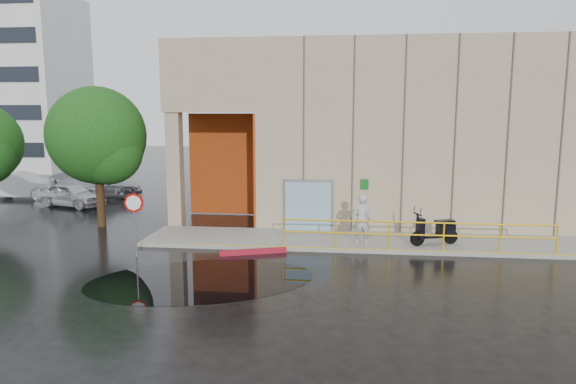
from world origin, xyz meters
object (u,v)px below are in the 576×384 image
person (361,220)px  car_b (22,186)px  red_curb (253,252)px  scooter (435,223)px  tree_near (100,139)px  car_a (71,194)px  car_c (98,187)px  stop_sign (134,210)px

person → car_b: bearing=-35.0°
red_curb → scooter: bearing=12.7°
person → tree_near: tree_near is taller
scooter → tree_near: (-13.84, 2.13, 2.86)m
car_a → car_c: 2.49m
tree_near → stop_sign: bearing=-53.1°
car_b → car_c: bearing=-89.2°
car_c → tree_near: size_ratio=0.83×
car_a → tree_near: tree_near is taller
stop_sign → person: bearing=27.0°
stop_sign → tree_near: (-3.31, 4.41, 2.18)m
red_curb → car_b: 18.67m
red_curb → car_b: (-15.56, 10.29, 0.67)m
scooter → car_a: 19.08m
red_curb → car_c: (-11.10, 10.62, 0.64)m
car_b → car_c: car_b is taller
red_curb → tree_near: tree_near is taller
person → scooter: (2.70, 0.28, -0.11)m
person → stop_sign: bearing=4.4°
car_a → car_b: bearing=80.3°
stop_sign → car_a: size_ratio=0.59×
scooter → car_c: size_ratio=0.38×
person → scooter: person is taller
red_curb → car_a: bearing=144.4°
scooter → tree_near: size_ratio=0.32×
car_b → car_c: size_ratio=0.91×
tree_near → car_a: bearing=131.7°
car_a → tree_near: (4.04, -4.52, 3.19)m
scooter → red_curb: scooter is taller
car_c → tree_near: tree_near is taller
person → car_a: bearing=-34.5°
person → stop_sign: size_ratio=0.84×
car_b → tree_near: tree_near is taller
tree_near → scooter: bearing=-8.8°
person → car_c: person is taller
stop_sign → car_b: size_ratio=0.49×
scooter → car_c: (-17.64, 9.14, -0.25)m
stop_sign → tree_near: tree_near is taller
car_b → scooter: bearing=-115.1°
scooter → red_curb: 6.76m
person → car_b: size_ratio=0.41×
person → tree_near: (-11.14, 2.42, 2.75)m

